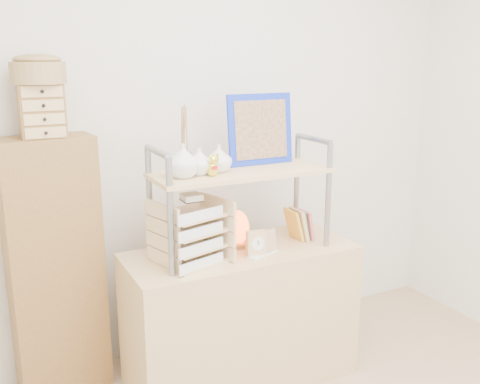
# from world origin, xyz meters

# --- Properties ---
(room_shell) EXTENTS (3.42, 3.41, 2.61)m
(room_shell) POSITION_xyz_m (0.00, 0.39, 1.69)
(room_shell) COLOR silver
(room_shell) RESTS_ON ground
(desk) EXTENTS (1.20, 0.50, 0.75)m
(desk) POSITION_xyz_m (0.00, 1.20, 0.38)
(desk) COLOR tan
(desk) RESTS_ON ground
(cabinet) EXTENTS (0.47, 0.28, 1.35)m
(cabinet) POSITION_xyz_m (-0.87, 1.57, 0.68)
(cabinet) COLOR brown
(cabinet) RESTS_ON ground
(hutch) EXTENTS (0.90, 0.34, 0.79)m
(hutch) POSITION_xyz_m (-0.05, 1.21, 1.19)
(hutch) COLOR gray
(hutch) RESTS_ON desk
(letter_tray) EXTENTS (0.34, 0.34, 0.35)m
(letter_tray) POSITION_xyz_m (-0.29, 1.16, 0.89)
(letter_tray) COLOR tan
(letter_tray) RESTS_ON desk
(salt_lamp) EXTENTS (0.13, 0.12, 0.20)m
(salt_lamp) POSITION_xyz_m (0.01, 1.25, 0.85)
(salt_lamp) COLOR brown
(salt_lamp) RESTS_ON desk
(desk_clock) EXTENTS (0.10, 0.05, 0.13)m
(desk_clock) POSITION_xyz_m (0.03, 1.09, 0.82)
(desk_clock) COLOR tan
(desk_clock) RESTS_ON desk
(postcard_stand) EXTENTS (0.19, 0.11, 0.13)m
(postcard_stand) POSITION_xyz_m (0.07, 1.09, 0.79)
(postcard_stand) COLOR white
(postcard_stand) RESTS_ON desk
(drawer_chest) EXTENTS (0.20, 0.16, 0.25)m
(drawer_chest) POSITION_xyz_m (-0.87, 1.55, 1.48)
(drawer_chest) COLOR brown
(drawer_chest) RESTS_ON cabinet
(woven_basket) EXTENTS (0.25, 0.25, 0.10)m
(woven_basket) POSITION_xyz_m (-0.87, 1.55, 1.65)
(woven_basket) COLOR olive
(woven_basket) RESTS_ON drawer_chest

